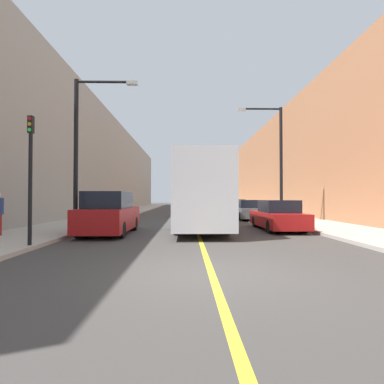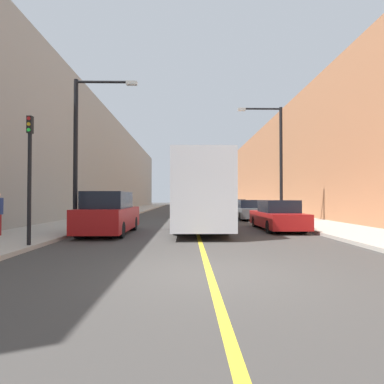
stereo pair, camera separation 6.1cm
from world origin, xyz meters
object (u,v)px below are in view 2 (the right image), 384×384
at_px(street_lamp_left, 82,143).
at_px(car_right_far, 235,208).
at_px(street_lamp_right, 277,155).
at_px(traffic_light, 29,174).
at_px(bus, 198,193).
at_px(parked_suv_left, 109,214).
at_px(car_right_near, 277,217).
at_px(car_right_mid, 248,211).

bearing_deg(street_lamp_left, car_right_far, 57.03).
height_order(street_lamp_right, traffic_light, street_lamp_right).
bearing_deg(car_right_far, traffic_light, -117.15).
height_order(bus, parked_suv_left, bus).
xyz_separation_m(bus, parked_suv_left, (-4.14, -3.62, -1.03)).
distance_m(street_lamp_left, traffic_light, 4.55).
distance_m(car_right_near, car_right_far, 13.07).
height_order(parked_suv_left, car_right_far, parked_suv_left).
xyz_separation_m(bus, traffic_light, (-5.64, -7.62, 0.46)).
relative_size(car_right_near, street_lamp_right, 0.64).
bearing_deg(bus, traffic_light, -126.48).
height_order(car_right_far, traffic_light, traffic_light).
bearing_deg(street_lamp_left, traffic_light, -92.57).
bearing_deg(car_right_near, bus, 152.11).
bearing_deg(street_lamp_right, bus, -159.36).
bearing_deg(bus, street_lamp_left, -147.70).
relative_size(bus, car_right_near, 2.66).
bearing_deg(street_lamp_right, street_lamp_left, -153.09).
distance_m(car_right_mid, street_lamp_right, 5.13).
relative_size(car_right_far, street_lamp_left, 0.65).
distance_m(parked_suv_left, street_lamp_right, 11.42).
xyz_separation_m(parked_suv_left, car_right_near, (8.11, 1.52, -0.20)).
distance_m(street_lamp_left, street_lamp_right, 11.93).
bearing_deg(car_right_far, car_right_mid, -88.84).
xyz_separation_m(car_right_mid, traffic_light, (-9.65, -12.91, 1.71)).
xyz_separation_m(bus, street_lamp_right, (5.19, 1.96, 2.48)).
relative_size(bus, street_lamp_right, 1.71).
bearing_deg(parked_suv_left, car_right_far, 61.13).
bearing_deg(parked_suv_left, street_lamp_right, 30.83).
height_order(parked_suv_left, car_right_mid, parked_suv_left).
xyz_separation_m(parked_suv_left, street_lamp_left, (-1.30, 0.17, 3.29)).
bearing_deg(car_right_far, bus, -109.57).
xyz_separation_m(car_right_mid, street_lamp_left, (-9.46, -8.73, 3.51)).
relative_size(car_right_near, traffic_light, 1.15).
relative_size(car_right_mid, street_lamp_left, 0.64).
bearing_deg(car_right_far, car_right_near, -89.72).
height_order(parked_suv_left, traffic_light, traffic_light).
bearing_deg(street_lamp_left, parked_suv_left, -7.54).
xyz_separation_m(bus, street_lamp_left, (-5.45, -3.44, 2.26)).
distance_m(car_right_far, traffic_light, 20.96).
xyz_separation_m(street_lamp_left, street_lamp_right, (10.64, 5.40, 0.22)).
distance_m(car_right_far, street_lamp_right, 9.83).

